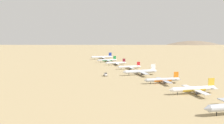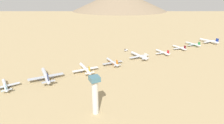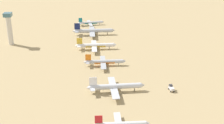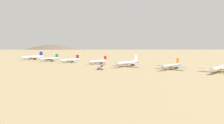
# 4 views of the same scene
# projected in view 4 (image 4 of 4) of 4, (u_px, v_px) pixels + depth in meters

# --- Properties ---
(ground_plane) EXTENTS (2024.48, 2024.48, 0.00)m
(ground_plane) POSITION_uv_depth(u_px,v_px,m) (129.00, 67.00, 225.20)
(ground_plane) COLOR tan
(parked_jet_0) EXTENTS (40.47, 32.92, 11.67)m
(parked_jet_0) POSITION_uv_depth(u_px,v_px,m) (33.00, 57.00, 327.93)
(parked_jet_0) COLOR silver
(parked_jet_0) RESTS_ON ground
(parked_jet_1) EXTENTS (33.00, 26.79, 9.52)m
(parked_jet_1) POSITION_uv_depth(u_px,v_px,m) (49.00, 59.00, 299.19)
(parked_jet_1) COLOR silver
(parked_jet_1) RESTS_ON ground
(parked_jet_2) EXTENTS (31.63, 25.63, 9.14)m
(parked_jet_2) POSITION_uv_depth(u_px,v_px,m) (70.00, 60.00, 277.65)
(parked_jet_2) COLOR silver
(parked_jet_2) RESTS_ON ground
(parked_jet_3) EXTENTS (31.67, 25.65, 9.15)m
(parked_jet_3) POSITION_uv_depth(u_px,v_px,m) (98.00, 61.00, 254.75)
(parked_jet_3) COLOR silver
(parked_jet_3) RESTS_ON ground
(parked_jet_4) EXTENTS (39.75, 32.27, 11.47)m
(parked_jet_4) POSITION_uv_depth(u_px,v_px,m) (128.00, 63.00, 225.41)
(parked_jet_4) COLOR silver
(parked_jet_4) RESTS_ON ground
(parked_jet_5) EXTENTS (34.67, 28.07, 10.03)m
(parked_jet_5) POSITION_uv_depth(u_px,v_px,m) (171.00, 66.00, 198.95)
(parked_jet_5) COLOR #B2B7C1
(parked_jet_5) RESTS_ON ground
(parked_jet_6) EXTENTS (38.88, 31.50, 11.23)m
(parked_jet_6) POSITION_uv_depth(u_px,v_px,m) (220.00, 68.00, 177.55)
(parked_jet_6) COLOR white
(parked_jet_6) RESTS_ON ground
(service_truck) EXTENTS (3.35, 5.48, 3.90)m
(service_truck) POSITION_uv_depth(u_px,v_px,m) (101.00, 67.00, 197.95)
(service_truck) COLOR silver
(service_truck) RESTS_ON ground
(desert_hill_0) EXTENTS (409.94, 409.94, 88.58)m
(desert_hill_0) POSITION_uv_depth(u_px,v_px,m) (61.00, 40.00, 1152.58)
(desert_hill_0) COLOR #7A6854
(desert_hill_0) RESTS_ON ground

